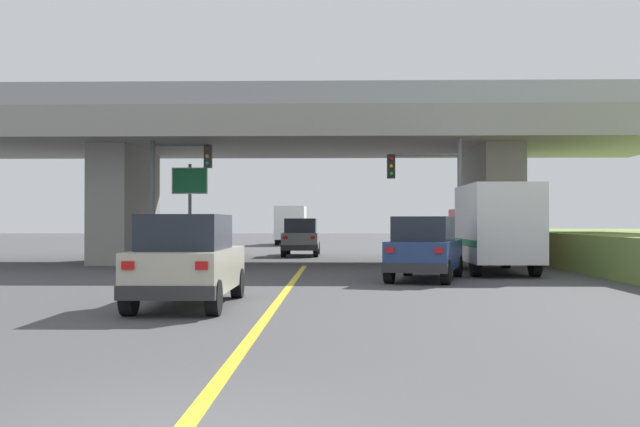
{
  "coord_description": "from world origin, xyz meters",
  "views": [
    {
      "loc": [
        1.39,
        -6.23,
        1.87
      ],
      "look_at": [
        0.79,
        19.09,
        2.14
      ],
      "focal_mm": 41.99,
      "sensor_mm": 36.0,
      "label": 1
    }
  ],
  "objects": [
    {
      "name": "highway_sign",
      "position": [
        -5.09,
        26.33,
        3.21
      ],
      "size": [
        1.57,
        0.17,
        4.39
      ],
      "color": "#56595E",
      "rests_on": "ground"
    },
    {
      "name": "ground",
      "position": [
        0.0,
        27.94,
        0.0
      ],
      "size": [
        160.0,
        160.0,
        0.0
      ],
      "primitive_type": "plane",
      "color": "#424244"
    },
    {
      "name": "suv_lead",
      "position": [
        -1.9,
        10.13,
        1.01
      ],
      "size": [
        1.94,
        4.65,
        2.02
      ],
      "color": "#B7B29E",
      "rests_on": "ground"
    },
    {
      "name": "traffic_signal_farside",
      "position": [
        -5.47,
        24.55,
        3.59
      ],
      "size": [
        2.55,
        0.36,
        5.67
      ],
      "color": "#56595E",
      "rests_on": "ground"
    },
    {
      "name": "semi_truck_distant",
      "position": [
        -2.34,
        53.64,
        1.6
      ],
      "size": [
        2.33,
        6.54,
        3.05
      ],
      "color": "red",
      "rests_on": "ground"
    },
    {
      "name": "box_truck",
      "position": [
        7.05,
        21.02,
        1.65
      ],
      "size": [
        2.33,
        6.61,
        3.16
      ],
      "color": "red",
      "rests_on": "ground"
    },
    {
      "name": "suv_crossing",
      "position": [
        4.16,
        17.58,
        1.01
      ],
      "size": [
        3.0,
        4.76,
        2.02
      ],
      "rotation": [
        0.0,
        0.0,
        -0.27
      ],
      "color": "navy",
      "rests_on": "ground"
    },
    {
      "name": "sedan_oncoming",
      "position": [
        -0.6,
        34.3,
        1.01
      ],
      "size": [
        1.94,
        4.58,
        2.02
      ],
      "color": "slate",
      "rests_on": "ground"
    },
    {
      "name": "lane_divider_stripe",
      "position": [
        0.0,
        12.57,
        0.0
      ],
      "size": [
        0.2,
        25.15,
        0.01
      ],
      "primitive_type": "cube",
      "color": "yellow",
      "rests_on": "ground"
    },
    {
      "name": "traffic_signal_nearside",
      "position": [
        5.25,
        23.8,
        3.3
      ],
      "size": [
        2.99,
        0.36,
        5.17
      ],
      "color": "slate",
      "rests_on": "ground"
    },
    {
      "name": "overpass_bridge",
      "position": [
        0.0,
        27.94,
        5.22
      ],
      "size": [
        33.1,
        10.34,
        7.36
      ],
      "color": "gray",
      "rests_on": "ground"
    }
  ]
}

